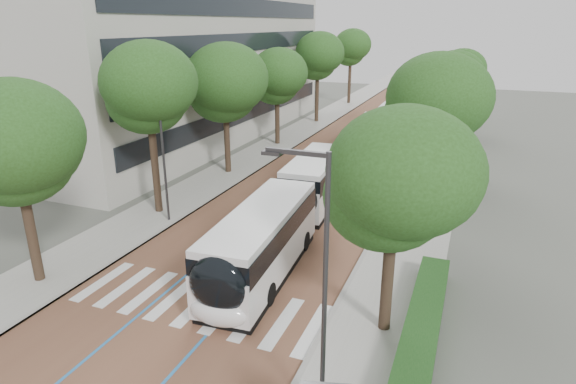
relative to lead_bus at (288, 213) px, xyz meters
name	(u,v)px	position (x,y,z in m)	size (l,w,h in m)	color
ground	(182,316)	(-1.42, -8.03, -1.63)	(160.00, 160.00, 0.00)	#51544C
road	(379,127)	(-1.42, 31.97, -1.62)	(11.00, 140.00, 0.02)	brown
sidewalk_left	(316,121)	(-8.92, 31.97, -1.57)	(4.00, 140.00, 0.12)	#999791
sidewalk_right	(449,131)	(6.08, 31.97, -1.57)	(4.00, 140.00, 0.12)	#999791
kerb_left	(332,123)	(-7.02, 31.97, -1.57)	(0.20, 140.00, 0.14)	gray
kerb_right	(431,130)	(4.18, 31.97, -1.57)	(0.20, 140.00, 0.14)	gray
zebra_crossing	(199,303)	(-1.22, -7.03, -1.60)	(10.55, 3.60, 0.01)	silver
lane_line_left	(365,125)	(-3.02, 31.97, -1.60)	(0.12, 126.00, 0.01)	#246EB4
lane_line_right	(394,128)	(0.18, 31.97, -1.60)	(0.12, 126.00, 0.01)	#246EB4
office_building	(167,66)	(-20.89, 19.97, 5.37)	(18.11, 40.00, 14.00)	#A5A299
hedge	(415,360)	(7.68, -8.03, -1.11)	(1.20, 14.00, 0.80)	#174216
streetlight_near	(319,272)	(5.20, -11.03, 3.19)	(1.82, 0.20, 8.00)	#323235
streetlight_far	(426,115)	(5.20, 13.97, 3.19)	(1.82, 0.20, 8.00)	#323235
lamp_post_left	(163,154)	(-7.52, -0.03, 2.49)	(0.14, 0.14, 8.00)	#323235
trees_left	(258,76)	(-8.92, 15.80, 5.20)	(6.12, 60.33, 9.82)	black
trees_right	(442,99)	(6.28, 12.62, 4.52)	(5.76, 47.19, 9.07)	black
lead_bus	(288,213)	(0.00, 0.00, 0.00)	(3.66, 18.52, 3.20)	black
bus_queued_0	(366,144)	(0.43, 16.61, 0.00)	(3.21, 12.52, 3.20)	silver
bus_queued_1	(395,117)	(0.61, 29.47, 0.00)	(2.82, 12.45, 3.20)	silver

